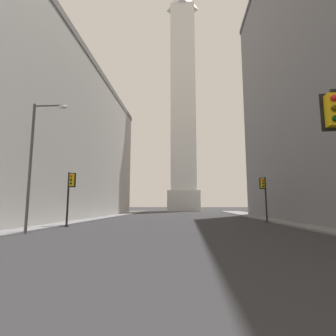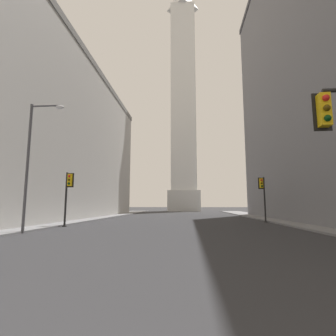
# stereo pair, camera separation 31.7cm
# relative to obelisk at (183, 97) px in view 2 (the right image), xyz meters

# --- Properties ---
(sidewalk_left) EXTENTS (5.00, 94.22, 0.15)m
(sidewalk_left) POSITION_rel_obelisk_xyz_m (-12.71, -50.25, -35.53)
(sidewalk_left) COLOR slate
(sidewalk_left) RESTS_ON ground_plane
(sidewalk_right) EXTENTS (5.00, 94.22, 0.15)m
(sidewalk_right) POSITION_rel_obelisk_xyz_m (12.71, -50.25, -35.53)
(sidewalk_right) COLOR slate
(sidewalk_right) RESTS_ON ground_plane
(building_left) EXTENTS (21.34, 55.79, 22.93)m
(building_left) POSITION_rel_obelisk_xyz_m (-22.94, -46.41, -24.13)
(building_left) COLOR #B2AFAA
(building_left) RESTS_ON ground_plane
(obelisk) EXTENTS (9.45, 9.45, 74.18)m
(obelisk) POSITION_rel_obelisk_xyz_m (0.00, 0.00, 0.00)
(obelisk) COLOR silver
(obelisk) RESTS_ON ground_plane
(traffic_light_mid_left) EXTENTS (0.78, 0.50, 4.90)m
(traffic_light_mid_left) POSITION_rel_obelisk_xyz_m (-9.79, -55.72, -32.36)
(traffic_light_mid_left) COLOR black
(traffic_light_mid_left) RESTS_ON ground_plane
(traffic_light_mid_right) EXTENTS (0.79, 0.52, 5.09)m
(traffic_light_mid_right) POSITION_rel_obelisk_xyz_m (9.68, -48.32, -32.24)
(traffic_light_mid_right) COLOR black
(traffic_light_mid_right) RESTS_ON ground_plane
(street_lamp) EXTENTS (2.55, 0.36, 9.28)m
(street_lamp) POSITION_rel_obelisk_xyz_m (-9.88, -61.31, -30.04)
(street_lamp) COLOR #4C4C51
(street_lamp) RESTS_ON ground_plane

